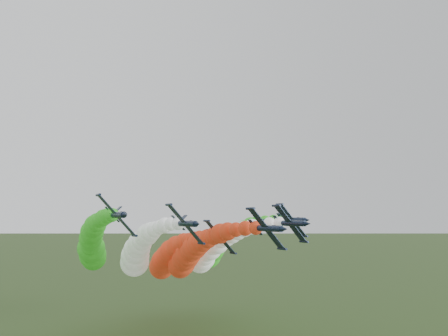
# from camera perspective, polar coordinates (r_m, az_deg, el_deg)

# --- Properties ---
(jet_lead) EXTENTS (17.63, 76.62, 22.00)m
(jet_lead) POSITION_cam_1_polar(r_m,az_deg,el_deg) (131.15, -4.46, -11.22)
(jet_lead) COLOR black
(jet_lead) RESTS_ON ground
(jet_inner_left) EXTENTS (18.41, 77.40, 22.78)m
(jet_inner_left) POSITION_cam_1_polar(r_m,az_deg,el_deg) (138.64, -11.17, -10.71)
(jet_inner_left) COLOR black
(jet_inner_left) RESTS_ON ground
(jet_inner_right) EXTENTS (18.03, 77.02, 22.39)m
(jet_inner_right) POSITION_cam_1_polar(r_m,az_deg,el_deg) (141.61, -1.72, -10.67)
(jet_inner_right) COLOR black
(jet_inner_right) RESTS_ON ground
(jet_outer_left) EXTENTS (17.60, 76.59, 21.97)m
(jet_outer_left) POSITION_cam_1_polar(r_m,az_deg,el_deg) (135.56, -16.78, -9.70)
(jet_outer_left) COLOR black
(jet_outer_left) RESTS_ON ground
(jet_outer_right) EXTENTS (18.47, 77.46, 22.84)m
(jet_outer_right) POSITION_cam_1_polar(r_m,az_deg,el_deg) (155.20, -0.78, -10.17)
(jet_outer_right) COLOR black
(jet_outer_right) RESTS_ON ground
(jet_trail) EXTENTS (18.26, 77.25, 22.63)m
(jet_trail) POSITION_cam_1_polar(r_m,az_deg,el_deg) (154.17, -7.43, -11.55)
(jet_trail) COLOR black
(jet_trail) RESTS_ON ground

